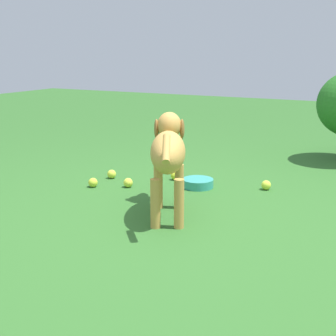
{
  "coord_description": "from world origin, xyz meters",
  "views": [
    {
      "loc": [
        2.14,
        1.03,
        0.95
      ],
      "look_at": [
        -0.15,
        -0.17,
        0.29
      ],
      "focal_mm": 50.32,
      "sensor_mm": 36.0,
      "label": 1
    }
  ],
  "objects_px": {
    "dog": "(168,152)",
    "tennis_ball_1": "(93,183)",
    "tennis_ball_0": "(128,183)",
    "tennis_ball_4": "(266,185)",
    "tennis_ball_2": "(175,176)",
    "tennis_ball_3": "(112,174)",
    "water_bowl": "(198,183)"
  },
  "relations": [
    {
      "from": "dog",
      "to": "tennis_ball_1",
      "type": "relative_size",
      "value": 11.78
    },
    {
      "from": "tennis_ball_0",
      "to": "dog",
      "type": "bearing_deg",
      "value": 54.51
    },
    {
      "from": "dog",
      "to": "tennis_ball_4",
      "type": "xyz_separation_m",
      "value": [
        -0.76,
        0.37,
        -0.35
      ]
    },
    {
      "from": "tennis_ball_1",
      "to": "tennis_ball_0",
      "type": "bearing_deg",
      "value": 116.78
    },
    {
      "from": "tennis_ball_2",
      "to": "dog",
      "type": "bearing_deg",
      "value": 23.65
    },
    {
      "from": "tennis_ball_2",
      "to": "tennis_ball_1",
      "type": "bearing_deg",
      "value": -44.56
    },
    {
      "from": "tennis_ball_2",
      "to": "tennis_ball_4",
      "type": "relative_size",
      "value": 1.0
    },
    {
      "from": "tennis_ball_2",
      "to": "tennis_ball_3",
      "type": "bearing_deg",
      "value": -67.52
    },
    {
      "from": "tennis_ball_0",
      "to": "tennis_ball_4",
      "type": "xyz_separation_m",
      "value": [
        -0.39,
        0.88,
        0.0
      ]
    },
    {
      "from": "tennis_ball_1",
      "to": "tennis_ball_4",
      "type": "height_order",
      "value": "same"
    },
    {
      "from": "tennis_ball_2",
      "to": "tennis_ball_3",
      "type": "relative_size",
      "value": 1.0
    },
    {
      "from": "tennis_ball_3",
      "to": "water_bowl",
      "type": "bearing_deg",
      "value": 97.54
    },
    {
      "from": "tennis_ball_2",
      "to": "water_bowl",
      "type": "distance_m",
      "value": 0.25
    },
    {
      "from": "tennis_ball_0",
      "to": "tennis_ball_1",
      "type": "relative_size",
      "value": 1.0
    },
    {
      "from": "tennis_ball_1",
      "to": "tennis_ball_3",
      "type": "xyz_separation_m",
      "value": [
        -0.25,
        -0.01,
        0.0
      ]
    },
    {
      "from": "tennis_ball_1",
      "to": "water_bowl",
      "type": "relative_size",
      "value": 0.3
    },
    {
      "from": "tennis_ball_3",
      "to": "tennis_ball_4",
      "type": "distance_m",
      "value": 1.15
    },
    {
      "from": "tennis_ball_4",
      "to": "water_bowl",
      "type": "bearing_deg",
      "value": -69.88
    },
    {
      "from": "dog",
      "to": "tennis_ball_2",
      "type": "height_order",
      "value": "dog"
    },
    {
      "from": "tennis_ball_1",
      "to": "tennis_ball_4",
      "type": "xyz_separation_m",
      "value": [
        -0.51,
        1.1,
        0.0
      ]
    },
    {
      "from": "tennis_ball_0",
      "to": "tennis_ball_4",
      "type": "height_order",
      "value": "same"
    },
    {
      "from": "tennis_ball_3",
      "to": "dog",
      "type": "bearing_deg",
      "value": 55.93
    },
    {
      "from": "tennis_ball_1",
      "to": "water_bowl",
      "type": "height_order",
      "value": "tennis_ball_1"
    },
    {
      "from": "dog",
      "to": "tennis_ball_3",
      "type": "relative_size",
      "value": 11.78
    },
    {
      "from": "tennis_ball_2",
      "to": "tennis_ball_4",
      "type": "xyz_separation_m",
      "value": [
        -0.07,
        0.67,
        0.0
      ]
    },
    {
      "from": "tennis_ball_0",
      "to": "tennis_ball_3",
      "type": "height_order",
      "value": "same"
    },
    {
      "from": "tennis_ball_0",
      "to": "tennis_ball_1",
      "type": "xyz_separation_m",
      "value": [
        0.11,
        -0.22,
        0.0
      ]
    },
    {
      "from": "dog",
      "to": "tennis_ball_2",
      "type": "relative_size",
      "value": 11.78
    },
    {
      "from": "tennis_ball_1",
      "to": "tennis_ball_2",
      "type": "bearing_deg",
      "value": 135.44
    },
    {
      "from": "water_bowl",
      "to": "dog",
      "type": "bearing_deg",
      "value": 7.2
    },
    {
      "from": "dog",
      "to": "tennis_ball_4",
      "type": "height_order",
      "value": "dog"
    },
    {
      "from": "dog",
      "to": "tennis_ball_4",
      "type": "relative_size",
      "value": 11.78
    }
  ]
}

